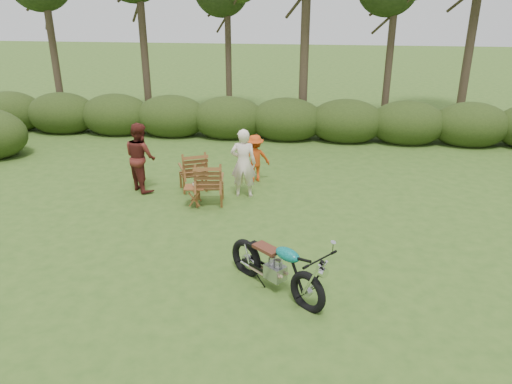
# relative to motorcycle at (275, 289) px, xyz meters

# --- Properties ---
(ground) EXTENTS (80.00, 80.00, 0.00)m
(ground) POSITION_rel_motorcycle_xyz_m (-0.36, 0.30, 0.00)
(ground) COLOR #32511B
(ground) RESTS_ON ground
(tree_line) EXTENTS (22.52, 11.62, 8.14)m
(tree_line) POSITION_rel_motorcycle_xyz_m (0.14, 10.04, 3.81)
(tree_line) COLOR #34281C
(tree_line) RESTS_ON ground
(motorcycle) EXTENTS (2.07, 1.94, 1.18)m
(motorcycle) POSITION_rel_motorcycle_xyz_m (0.00, 0.00, 0.00)
(motorcycle) COLOR #0DB4A9
(motorcycle) RESTS_ON ground
(lawn_chair_right) EXTENTS (0.81, 0.81, 1.06)m
(lawn_chair_right) POSITION_rel_motorcycle_xyz_m (-1.84, 3.50, 0.00)
(lawn_chair_right) COLOR #5B3516
(lawn_chair_right) RESTS_ON ground
(lawn_chair_left) EXTENTS (0.94, 0.94, 1.03)m
(lawn_chair_left) POSITION_rel_motorcycle_xyz_m (-2.43, 4.31, 0.00)
(lawn_chair_left) COLOR brown
(lawn_chair_left) RESTS_ON ground
(side_table) EXTENTS (0.53, 0.46, 0.50)m
(side_table) POSITION_rel_motorcycle_xyz_m (-2.15, 3.27, 0.25)
(side_table) COLOR brown
(side_table) RESTS_ON ground
(cup) EXTENTS (0.14, 0.14, 0.10)m
(cup) POSITION_rel_motorcycle_xyz_m (-2.14, 3.29, 0.55)
(cup) COLOR beige
(cup) RESTS_ON side_table
(adult_a) EXTENTS (0.63, 0.42, 1.70)m
(adult_a) POSITION_rel_motorcycle_xyz_m (-1.10, 4.04, 0.00)
(adult_a) COLOR #F6E0CA
(adult_a) RESTS_ON ground
(adult_b) EXTENTS (1.07, 1.06, 1.74)m
(adult_b) POSITION_rel_motorcycle_xyz_m (-3.71, 4.17, 0.00)
(adult_b) COLOR #581E19
(adult_b) RESTS_ON ground
(child) EXTENTS (0.93, 0.73, 1.26)m
(child) POSITION_rel_motorcycle_xyz_m (-0.95, 5.12, 0.00)
(child) COLOR #C24112
(child) RESTS_ON ground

